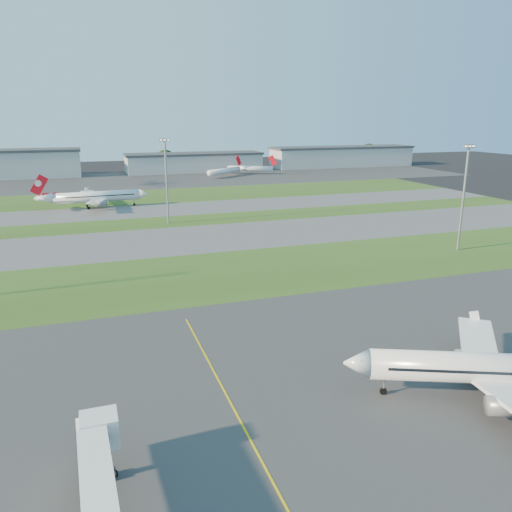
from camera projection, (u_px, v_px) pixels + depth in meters
name	position (u px, v px, depth m)	size (l,w,h in m)	color
ground	(195.00, 431.00, 52.80)	(700.00, 700.00, 0.00)	black
apron_near	(195.00, 431.00, 52.80)	(300.00, 70.00, 0.01)	#333335
grass_strip_a	(140.00, 282.00, 100.15)	(300.00, 34.00, 0.01)	#2F4818
taxiway_a	(126.00, 244.00, 130.21)	(300.00, 32.00, 0.01)	#515154
grass_strip_b	(119.00, 225.00, 152.97)	(300.00, 18.00, 0.01)	#2F4818
taxiway_b	(114.00, 213.00, 173.01)	(300.00, 26.00, 0.01)	#515154
grass_strip_c	(109.00, 198.00, 203.06)	(300.00, 40.00, 0.01)	#2F4818
apron_far	(102.00, 181.00, 257.70)	(400.00, 80.00, 0.01)	#333335
yellow_line	(240.00, 422.00, 54.36)	(0.25, 60.00, 0.02)	gold
airliner_parked	(496.00, 369.00, 57.75)	(32.99, 28.07, 10.98)	white
airliner_taxiing	(96.00, 197.00, 180.91)	(37.24, 31.54, 11.61)	white
mini_jet_near	(225.00, 171.00, 274.90)	(24.15, 18.22, 9.48)	white
mini_jet_far	(251.00, 168.00, 287.68)	(26.47, 14.26, 9.48)	white
light_mast_centre	(166.00, 176.00, 151.86)	(3.20, 0.70, 25.80)	gray
light_mast_east	(464.00, 191.00, 120.59)	(3.20, 0.70, 25.80)	gray
hangar_west	(12.00, 164.00, 268.87)	(71.40, 23.00, 15.20)	#A9ACB1
hangar_east	(194.00, 162.00, 300.73)	(81.60, 23.00, 11.20)	#A9ACB1
hangar_far_east	(342.00, 156.00, 331.77)	(96.90, 23.00, 13.20)	#A9ACB1
tree_mid_west	(62.00, 164.00, 287.20)	(9.90, 9.90, 10.80)	black
tree_mid_east	(166.00, 159.00, 308.46)	(11.55, 11.55, 12.60)	black
tree_east	(279.00, 157.00, 330.30)	(10.45, 10.45, 11.40)	black
tree_far_east	(369.00, 153.00, 355.51)	(12.65, 12.65, 13.80)	black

